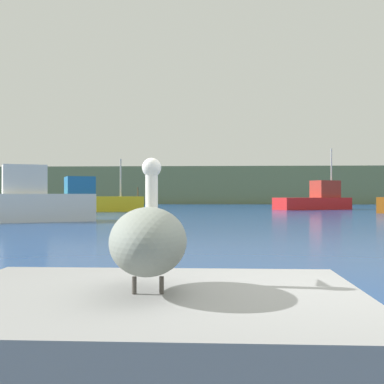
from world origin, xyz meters
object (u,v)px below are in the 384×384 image
pelican (149,239)px  fishing_boat_yellow (89,200)px  fishing_boat_white (17,203)px  fishing_boat_red (316,200)px

pelican → fishing_boat_yellow: 34.81m
pelican → fishing_boat_white: size_ratio=0.18×
fishing_boat_yellow → fishing_boat_red: bearing=-4.0°
pelican → fishing_boat_yellow: (-9.13, 33.59, -0.05)m
pelican → fishing_boat_yellow: size_ratio=0.16×
fishing_boat_white → fishing_boat_yellow: bearing=-113.6°
fishing_boat_red → fishing_boat_yellow: 18.84m
fishing_boat_white → fishing_boat_yellow: (-0.50, 14.48, 0.01)m
pelican → fishing_boat_red: size_ratio=0.19×
fishing_boat_white → fishing_boat_red: bearing=-155.1°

